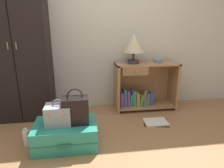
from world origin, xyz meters
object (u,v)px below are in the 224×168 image
at_px(wardrobe, 18,44).
at_px(handbag, 76,110).
at_px(open_book_on_floor, 156,122).
at_px(suitcase_large, 66,134).
at_px(bookshelf, 143,87).
at_px(bottle, 26,137).
at_px(bowl, 158,61).
at_px(train_case, 58,114).
at_px(table_lamp, 134,44).

xyz_separation_m(wardrobe, handbag, (0.76, -0.84, -0.64)).
distance_m(handbag, open_book_on_floor, 1.20).
bearing_deg(suitcase_large, bookshelf, 37.68).
relative_size(wardrobe, open_book_on_floor, 5.56).
bearing_deg(bottle, bowl, 24.83).
bearing_deg(bowl, open_book_on_floor, -107.85).
xyz_separation_m(train_case, bottle, (-0.38, 0.05, -0.28)).
bearing_deg(table_lamp, train_case, -139.79).
distance_m(bookshelf, bowl, 0.47).
relative_size(bookshelf, suitcase_large, 1.38).
xyz_separation_m(table_lamp, bowl, (0.39, 0.01, -0.26)).
height_order(bowl, open_book_on_floor, bowl).
xyz_separation_m(handbag, open_book_on_floor, (1.07, 0.36, -0.41)).
relative_size(bottle, open_book_on_floor, 0.56).
bearing_deg(train_case, wardrobe, 124.37).
xyz_separation_m(bookshelf, table_lamp, (-0.18, -0.01, 0.68)).
bearing_deg(bookshelf, bottle, -152.23).
bearing_deg(bottle, bookshelf, 27.77).
bearing_deg(table_lamp, handbag, -133.83).
distance_m(bottle, open_book_on_floor, 1.66).
bearing_deg(bottle, suitcase_large, -6.17).
xyz_separation_m(table_lamp, handbag, (-0.84, -0.88, -0.61)).
bearing_deg(train_case, handbag, -1.94).
relative_size(table_lamp, bowl, 3.36).
bearing_deg(bowl, wardrobe, -178.72).
bearing_deg(table_lamp, suitcase_large, -137.87).
bearing_deg(train_case, open_book_on_floor, 15.95).
bearing_deg(bottle, open_book_on_floor, 10.80).
bearing_deg(wardrobe, train_case, -55.63).
distance_m(bowl, train_case, 1.72).
relative_size(train_case, open_book_on_floor, 0.76).
height_order(wardrobe, suitcase_large, wardrobe).
height_order(train_case, bottle, train_case).
distance_m(bowl, suitcase_large, 1.74).
bearing_deg(handbag, suitcase_large, 177.41).
bearing_deg(bottle, train_case, -7.12).
height_order(train_case, open_book_on_floor, train_case).
bearing_deg(open_book_on_floor, bowl, 72.15).
bearing_deg(train_case, bottle, 172.88).
distance_m(suitcase_large, bottle, 0.45).
distance_m(bookshelf, bottle, 1.81).
distance_m(wardrobe, bowl, 2.01).
distance_m(wardrobe, handbag, 1.30).
height_order(bookshelf, train_case, bookshelf).
relative_size(bookshelf, train_case, 3.30).
relative_size(suitcase_large, handbag, 1.73).
bearing_deg(open_book_on_floor, wardrobe, 165.37).
bearing_deg(handbag, bookshelf, 41.01).
height_order(table_lamp, handbag, table_lamp).
distance_m(bowl, bottle, 2.09).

